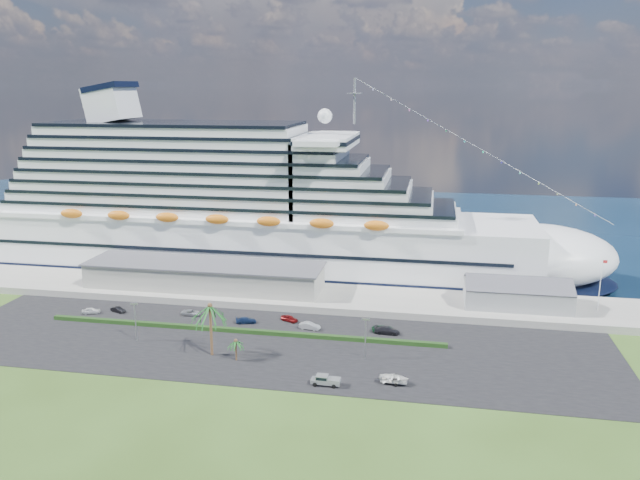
% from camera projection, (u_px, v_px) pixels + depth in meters
% --- Properties ---
extents(ground, '(420.00, 420.00, 0.00)m').
position_uv_depth(ground, '(255.00, 368.00, 117.85)').
color(ground, '#2E4416').
rests_on(ground, ground).
extents(asphalt_lot, '(140.00, 38.00, 0.12)m').
position_uv_depth(asphalt_lot, '(270.00, 345.00, 128.34)').
color(asphalt_lot, black).
rests_on(asphalt_lot, ground).
extents(wharf, '(240.00, 20.00, 1.80)m').
position_uv_depth(wharf, '(300.00, 296.00, 155.81)').
color(wharf, gray).
rests_on(wharf, ground).
extents(water, '(420.00, 160.00, 0.02)m').
position_uv_depth(water, '(349.00, 223.00, 241.92)').
color(water, black).
rests_on(water, ground).
extents(cruise_ship, '(191.00, 38.00, 54.00)m').
position_uv_depth(cruise_ship, '(244.00, 212.00, 178.73)').
color(cruise_ship, silver).
rests_on(cruise_ship, ground).
extents(terminal_building, '(61.00, 15.00, 6.30)m').
position_uv_depth(terminal_building, '(204.00, 275.00, 159.24)').
color(terminal_building, gray).
rests_on(terminal_building, wharf).
extents(port_shed, '(24.00, 12.31, 7.37)m').
position_uv_depth(port_shed, '(517.00, 295.00, 145.77)').
color(port_shed, gray).
rests_on(port_shed, wharf).
extents(flagpole, '(1.08, 0.16, 12.00)m').
position_uv_depth(flagpole, '(601.00, 283.00, 141.65)').
color(flagpole, silver).
rests_on(flagpole, wharf).
extents(hedge, '(88.00, 1.10, 0.90)m').
position_uv_depth(hedge, '(240.00, 331.00, 134.40)').
color(hedge, '#193311').
rests_on(hedge, asphalt_lot).
extents(lamp_post_left, '(1.60, 0.35, 8.27)m').
position_uv_depth(lamp_post_left, '(135.00, 317.00, 129.15)').
color(lamp_post_left, gray).
rests_on(lamp_post_left, asphalt_lot).
extents(lamp_post_right, '(1.60, 0.35, 8.27)m').
position_uv_depth(lamp_post_right, '(366.00, 333.00, 120.67)').
color(lamp_post_right, gray).
rests_on(lamp_post_right, asphalt_lot).
extents(palm_tall, '(8.82, 8.82, 11.13)m').
position_uv_depth(palm_tall, '(210.00, 312.00, 121.23)').
color(palm_tall, '#47301E').
rests_on(palm_tall, ground).
extents(palm_short, '(3.53, 3.53, 4.56)m').
position_uv_depth(palm_short, '(236.00, 343.00, 120.15)').
color(palm_short, '#47301E').
rests_on(palm_short, ground).
extents(parked_car_0, '(4.49, 3.14, 1.42)m').
position_uv_depth(parked_car_0, '(91.00, 311.00, 145.63)').
color(parked_car_0, silver).
rests_on(parked_car_0, asphalt_lot).
extents(parked_car_1, '(4.03, 2.54, 1.25)m').
position_uv_depth(parked_car_1, '(118.00, 310.00, 146.48)').
color(parked_car_1, black).
rests_on(parked_car_1, asphalt_lot).
extents(parked_car_2, '(4.58, 2.15, 1.27)m').
position_uv_depth(parked_car_2, '(191.00, 313.00, 144.51)').
color(parked_car_2, '#999CA1').
rests_on(parked_car_2, asphalt_lot).
extents(parked_car_3, '(4.91, 3.05, 1.33)m').
position_uv_depth(parked_car_3, '(246.00, 320.00, 139.75)').
color(parked_car_3, '#15274B').
rests_on(parked_car_3, asphalt_lot).
extents(parked_car_4, '(4.44, 3.19, 1.40)m').
position_uv_depth(parked_car_4, '(289.00, 318.00, 140.76)').
color(parked_car_4, maroon).
rests_on(parked_car_4, asphalt_lot).
extents(parked_car_5, '(4.81, 2.32, 1.52)m').
position_uv_depth(parked_car_5, '(310.00, 326.00, 136.24)').
color(parked_car_5, '#9EA0A5').
rests_on(parked_car_5, asphalt_lot).
extents(parked_car_6, '(5.27, 3.40, 1.35)m').
position_uv_depth(parked_car_6, '(383.00, 329.00, 134.78)').
color(parked_car_6, '#0E391D').
rests_on(parked_car_6, asphalt_lot).
extents(parked_car_7, '(5.55, 2.48, 1.58)m').
position_uv_depth(parked_car_7, '(387.00, 330.00, 133.69)').
color(parked_car_7, black).
rests_on(parked_car_7, asphalt_lot).
extents(pickup_truck, '(5.35, 2.14, 1.87)m').
position_uv_depth(pickup_truck, '(325.00, 380.00, 110.67)').
color(pickup_truck, black).
rests_on(pickup_truck, asphalt_lot).
extents(boat_trailer, '(6.00, 3.91, 1.72)m').
position_uv_depth(boat_trailer, '(394.00, 378.00, 111.02)').
color(boat_trailer, gray).
rests_on(boat_trailer, asphalt_lot).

